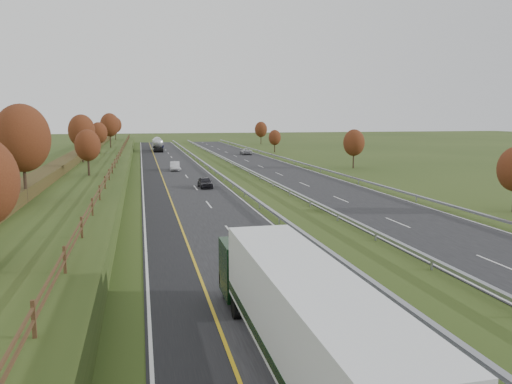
# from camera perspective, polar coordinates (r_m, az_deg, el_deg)

# --- Properties ---
(ground) EXTENTS (400.00, 400.00, 0.00)m
(ground) POSITION_cam_1_polar(r_m,az_deg,el_deg) (70.29, -2.15, 1.52)
(ground) COLOR #2F4317
(ground) RESTS_ON ground
(near_carriageway) EXTENTS (10.50, 200.00, 0.04)m
(near_carriageway) POSITION_cam_1_polar(r_m,az_deg,el_deg) (74.18, -8.97, 1.81)
(near_carriageway) COLOR black
(near_carriageway) RESTS_ON ground
(far_carriageway) EXTENTS (10.50, 200.00, 0.04)m
(far_carriageway) POSITION_cam_1_polar(r_m,az_deg,el_deg) (77.11, 3.36, 2.16)
(far_carriageway) COLOR black
(far_carriageway) RESTS_ON ground
(hard_shoulder) EXTENTS (3.00, 200.00, 0.04)m
(hard_shoulder) POSITION_cam_1_polar(r_m,az_deg,el_deg) (74.02, -11.86, 1.72)
(hard_shoulder) COLOR black
(hard_shoulder) RESTS_ON ground
(lane_markings) EXTENTS (26.75, 200.00, 0.01)m
(lane_markings) POSITION_cam_1_polar(r_m,az_deg,el_deg) (74.78, -4.06, 1.97)
(lane_markings) COLOR silver
(lane_markings) RESTS_ON near_carriageway
(embankment_left) EXTENTS (12.00, 200.00, 2.00)m
(embankment_left) POSITION_cam_1_polar(r_m,az_deg,el_deg) (74.31, -19.04, 2.22)
(embankment_left) COLOR #2F4317
(embankment_left) RESTS_ON ground
(hedge_left) EXTENTS (2.20, 180.00, 1.10)m
(hedge_left) POSITION_cam_1_polar(r_m,az_deg,el_deg) (74.40, -20.63, 3.34)
(hedge_left) COLOR #3A3817
(hedge_left) RESTS_ON embankment_left
(fence_left) EXTENTS (0.12, 189.06, 1.20)m
(fence_left) POSITION_cam_1_polar(r_m,az_deg,el_deg) (73.40, -15.64, 3.65)
(fence_left) COLOR #422B19
(fence_left) RESTS_ON embankment_left
(median_barrier_near) EXTENTS (0.32, 200.00, 0.71)m
(median_barrier_near) POSITION_cam_1_polar(r_m,az_deg,el_deg) (74.73, -4.61, 2.40)
(median_barrier_near) COLOR #919398
(median_barrier_near) RESTS_ON ground
(median_barrier_far) EXTENTS (0.32, 200.00, 0.71)m
(median_barrier_far) POSITION_cam_1_polar(r_m,az_deg,el_deg) (75.64, -0.78, 2.50)
(median_barrier_far) COLOR #919398
(median_barrier_far) RESTS_ON ground
(outer_barrier_far) EXTENTS (0.32, 200.00, 0.71)m
(outer_barrier_far) POSITION_cam_1_polar(r_m,az_deg,el_deg) (78.88, 7.42, 2.68)
(outer_barrier_far) COLOR #919398
(outer_barrier_far) RESTS_ON ground
(trees_left) EXTENTS (6.64, 164.30, 7.66)m
(trees_left) POSITION_cam_1_polar(r_m,az_deg,el_deg) (70.56, -19.24, 6.27)
(trees_left) COLOR #2D2116
(trees_left) RESTS_ON embankment_left
(trees_far) EXTENTS (8.45, 118.60, 7.12)m
(trees_far) POSITION_cam_1_polar(r_m,az_deg,el_deg) (108.59, 5.78, 6.24)
(trees_far) COLOR #2D2116
(trees_far) RESTS_ON ground
(box_lorry) EXTENTS (2.58, 16.28, 4.06)m
(box_lorry) POSITION_cam_1_polar(r_m,az_deg,el_deg) (16.63, 4.67, -13.83)
(box_lorry) COLOR black
(box_lorry) RESTS_ON near_carriageway
(road_tanker) EXTENTS (2.40, 11.22, 3.46)m
(road_tanker) POSITION_cam_1_polar(r_m,az_deg,el_deg) (129.02, -11.18, 5.43)
(road_tanker) COLOR silver
(road_tanker) RESTS_ON near_carriageway
(car_dark_near) EXTENTS (1.68, 3.90, 1.31)m
(car_dark_near) POSITION_cam_1_polar(r_m,az_deg,el_deg) (61.45, -5.84, 1.11)
(car_dark_near) COLOR black
(car_dark_near) RESTS_ON near_carriageway
(car_silver_mid) EXTENTS (1.78, 4.38, 1.41)m
(car_silver_mid) POSITION_cam_1_polar(r_m,az_deg,el_deg) (81.99, -9.26, 2.96)
(car_silver_mid) COLOR silver
(car_silver_mid) RESTS_ON near_carriageway
(car_small_far) EXTENTS (2.42, 4.97, 1.39)m
(car_small_far) POSITION_cam_1_polar(r_m,az_deg,el_deg) (140.50, -10.93, 5.22)
(car_small_far) COLOR #13123A
(car_small_far) RESTS_ON near_carriageway
(car_oncoming) EXTENTS (2.66, 5.14, 1.39)m
(car_oncoming) POSITION_cam_1_polar(r_m,az_deg,el_deg) (115.31, -1.16, 4.67)
(car_oncoming) COLOR #B5B4B9
(car_oncoming) RESTS_ON far_carriageway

